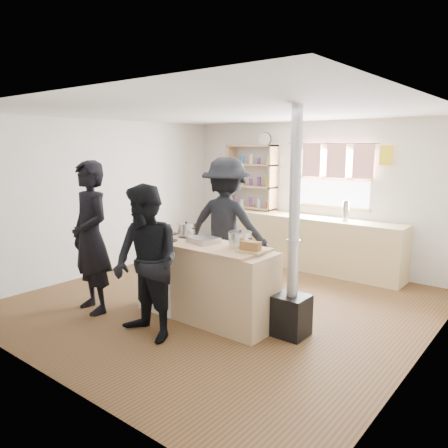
% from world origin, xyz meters
% --- Properties ---
extents(ground, '(5.00, 5.00, 0.01)m').
position_xyz_m(ground, '(0.00, 0.00, -0.01)').
color(ground, brown).
rests_on(ground, ground).
extents(back_counter, '(3.40, 0.55, 0.90)m').
position_xyz_m(back_counter, '(0.00, 2.22, 0.45)').
color(back_counter, tan).
rests_on(back_counter, ground).
extents(shelving_unit, '(1.00, 0.28, 1.20)m').
position_xyz_m(shelving_unit, '(-1.20, 2.34, 1.51)').
color(shelving_unit, tan).
rests_on(shelving_unit, back_counter).
extents(thermos, '(0.10, 0.10, 0.30)m').
position_xyz_m(thermos, '(0.72, 2.22, 1.05)').
color(thermos, silver).
rests_on(thermos, back_counter).
extents(cooking_island, '(1.97, 0.64, 0.93)m').
position_xyz_m(cooking_island, '(0.14, -0.55, 0.47)').
color(cooking_island, white).
rests_on(cooking_island, ground).
extents(skillet_greens, '(0.27, 0.27, 0.05)m').
position_xyz_m(skillet_greens, '(-0.63, -0.66, 0.96)').
color(skillet_greens, black).
rests_on(skillet_greens, cooking_island).
extents(roast_tray, '(0.38, 0.35, 0.06)m').
position_xyz_m(roast_tray, '(0.08, -0.50, 0.96)').
color(roast_tray, silver).
rests_on(roast_tray, cooking_island).
extents(stockpot_stove, '(0.24, 0.24, 0.19)m').
position_xyz_m(stockpot_stove, '(-0.34, -0.35, 1.02)').
color(stockpot_stove, silver).
rests_on(stockpot_stove, cooking_island).
extents(stockpot_counter, '(0.27, 0.27, 0.20)m').
position_xyz_m(stockpot_counter, '(0.58, -0.43, 1.02)').
color(stockpot_counter, silver).
rests_on(stockpot_counter, cooking_island).
extents(bread_board, '(0.31, 0.24, 0.12)m').
position_xyz_m(bread_board, '(0.81, -0.54, 0.98)').
color(bread_board, tan).
rests_on(bread_board, cooking_island).
extents(flue_heater, '(0.35, 0.35, 2.50)m').
position_xyz_m(flue_heater, '(1.23, -0.34, 0.66)').
color(flue_heater, black).
rests_on(flue_heater, ground).
extents(person_near_left, '(0.77, 0.57, 1.91)m').
position_xyz_m(person_near_left, '(-1.13, -1.25, 0.96)').
color(person_near_left, black).
rests_on(person_near_left, ground).
extents(person_near_right, '(0.88, 0.72, 1.69)m').
position_xyz_m(person_near_right, '(0.03, -1.37, 0.85)').
color(person_near_right, black).
rests_on(person_near_right, ground).
extents(person_far, '(1.37, 0.97, 1.93)m').
position_xyz_m(person_far, '(-0.26, 0.39, 0.96)').
color(person_far, black).
rests_on(person_far, ground).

